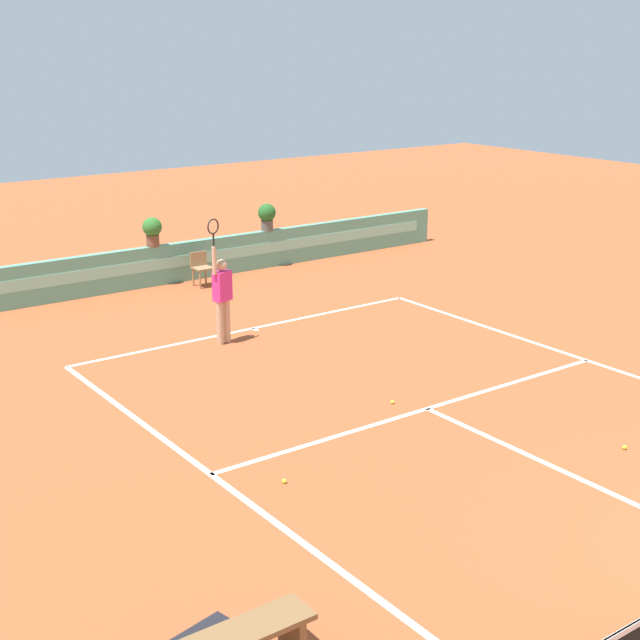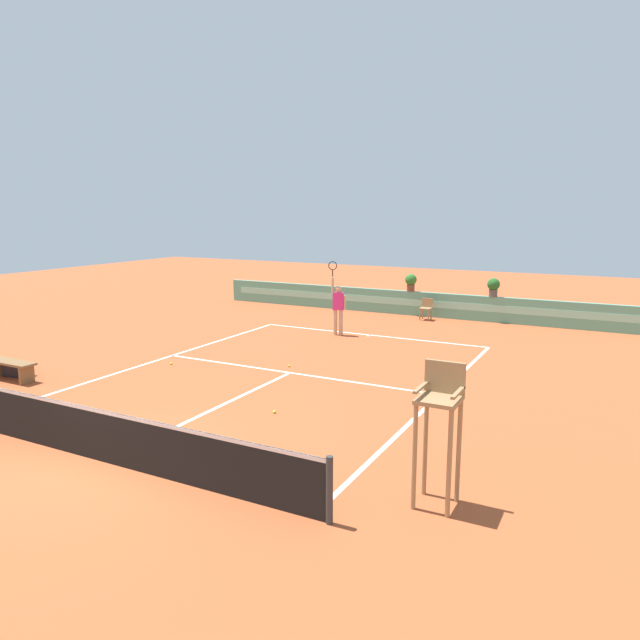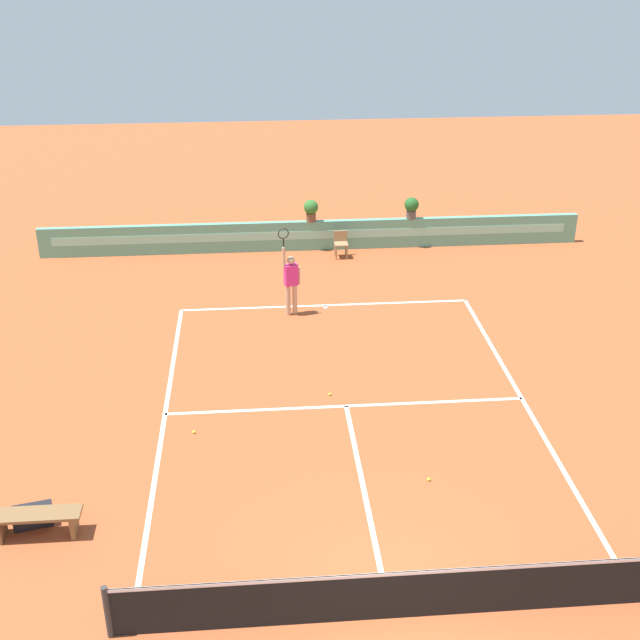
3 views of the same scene
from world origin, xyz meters
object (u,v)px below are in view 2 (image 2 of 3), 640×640
tennis_ball_mid_court (274,412)px  potted_plant_right (493,286)px  bench_courtside (10,366)px  potted_plant_centre (411,281)px  umpire_chair (439,417)px  tennis_ball_near_baseline (289,366)px  tennis_ball_by_sideline (171,364)px  tennis_player (338,305)px  ball_kid_chair (426,308)px  gear_bag (18,369)px

tennis_ball_mid_court → potted_plant_right: 13.12m
bench_courtside → potted_plant_centre: 15.17m
umpire_chair → tennis_ball_near_baseline: (-5.89, 5.64, -1.31)m
tennis_ball_by_sideline → potted_plant_right: 12.80m
umpire_chair → potted_plant_centre: bearing=110.4°
bench_courtside → tennis_ball_mid_court: bearing=7.8°
tennis_ball_near_baseline → tennis_ball_mid_court: 3.79m
tennis_ball_near_baseline → tennis_ball_mid_court: (1.65, -3.41, 0.00)m
tennis_ball_mid_court → tennis_player: bearing=106.4°
umpire_chair → potted_plant_right: 15.30m
umpire_chair → tennis_ball_mid_court: bearing=152.3°
tennis_player → potted_plant_right: tennis_player is taller
ball_kid_chair → gear_bag: 14.66m
umpire_chair → ball_kid_chair: bearing=108.1°
gear_bag → tennis_player: tennis_player is taller
ball_kid_chair → tennis_player: 4.68m
bench_courtside → potted_plant_centre: bearing=66.8°
bench_courtside → umpire_chair: bearing=-6.0°
tennis_player → ball_kid_chair: bearing=66.6°
tennis_player → umpire_chair: bearing=-57.1°
bench_courtside → potted_plant_right: potted_plant_right is taller
tennis_ball_near_baseline → tennis_ball_by_sideline: size_ratio=1.00×
potted_plant_centre → potted_plant_right: bearing=0.0°
bench_courtside → tennis_ball_by_sideline: bearing=49.8°
tennis_player → gear_bag: bearing=-121.2°
ball_kid_chair → potted_plant_centre: (-0.92, 0.73, 0.93)m
tennis_ball_near_baseline → tennis_ball_mid_court: same height
ball_kid_chair → gear_bag: size_ratio=1.21×
gear_bag → tennis_player: size_ratio=0.27×
bench_courtside → gear_bag: 0.43m
ball_kid_chair → tennis_player: size_ratio=0.33×
tennis_player → potted_plant_centre: 5.09m
gear_bag → tennis_ball_near_baseline: gear_bag is taller
tennis_player → tennis_ball_by_sideline: 6.39m
tennis_player → potted_plant_right: bearing=49.4°
bench_courtside → gear_bag: (-0.17, 0.34, -0.20)m
umpire_chair → potted_plant_right: umpire_chair is taller
tennis_ball_mid_court → tennis_ball_by_sideline: size_ratio=1.00×
tennis_ball_by_sideline → potted_plant_centre: (3.35, 10.82, 1.38)m
bench_courtside → tennis_player: tennis_player is taller
ball_kid_chair → gear_bag: bearing=-118.8°
potted_plant_centre → tennis_player: bearing=-100.5°
umpire_chair → potted_plant_centre: size_ratio=2.96×
gear_bag → tennis_ball_by_sideline: 3.92m
gear_bag → potted_plant_right: (9.48, 13.58, 1.23)m
bench_courtside → potted_plant_right: size_ratio=2.21×
potted_plant_right → potted_plant_centre: same height
tennis_ball_mid_court → tennis_ball_by_sideline: bearing=156.3°
gear_bag → potted_plant_right: bearing=55.1°
potted_plant_right → tennis_ball_near_baseline: bearing=-110.8°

